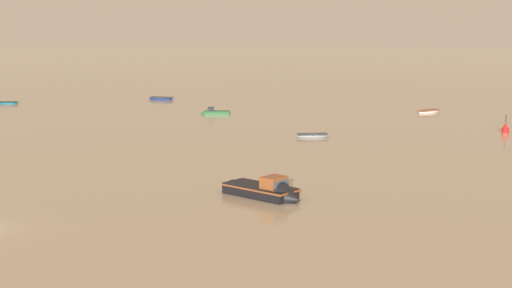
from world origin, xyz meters
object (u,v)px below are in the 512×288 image
at_px(rowboat_moored_4, 8,103).
at_px(rowboat_moored_5, 312,136).
at_px(rowboat_moored_2, 161,99).
at_px(channel_buoy, 505,129).
at_px(rowboat_moored_3, 429,112).
at_px(motorboat_moored_1, 212,113).
at_px(motorboat_moored_0, 271,193).

relative_size(rowboat_moored_4, rowboat_moored_5, 0.84).
distance_m(rowboat_moored_2, channel_buoy, 61.39).
bearing_deg(rowboat_moored_3, channel_buoy, 64.37).
bearing_deg(rowboat_moored_2, channel_buoy, -21.26).
relative_size(rowboat_moored_3, rowboat_moored_5, 1.02).
bearing_deg(motorboat_moored_1, rowboat_moored_3, -179.34).
distance_m(rowboat_moored_3, rowboat_moored_4, 68.36).
bearing_deg(rowboat_moored_3, rowboat_moored_2, -62.92).
bearing_deg(rowboat_moored_4, rowboat_moored_2, -163.29).
xyz_separation_m(motorboat_moored_1, channel_buoy, (38.78, -13.23, 0.22)).
distance_m(motorboat_moored_1, rowboat_moored_4, 37.90).
bearing_deg(motorboat_moored_1, rowboat_moored_2, -66.75).
bearing_deg(motorboat_moored_1, channel_buoy, 151.00).
height_order(motorboat_moored_0, rowboat_moored_5, motorboat_moored_0).
height_order(rowboat_moored_4, channel_buoy, channel_buoy).
relative_size(motorboat_moored_1, rowboat_moored_5, 1.11).
bearing_deg(channel_buoy, rowboat_moored_2, 147.53).
height_order(rowboat_moored_5, channel_buoy, channel_buoy).
relative_size(rowboat_moored_2, channel_buoy, 2.08).
relative_size(motorboat_moored_0, channel_buoy, 3.00).
relative_size(rowboat_moored_4, channel_buoy, 1.46).
bearing_deg(rowboat_moored_3, motorboat_moored_1, -35.08).
relative_size(motorboat_moored_1, channel_buoy, 1.92).
height_order(motorboat_moored_1, rowboat_moored_3, motorboat_moored_1).
distance_m(rowboat_moored_3, channel_buoy, 20.55).
bearing_deg(rowboat_moored_2, motorboat_moored_0, -57.57).
bearing_deg(rowboat_moored_4, rowboat_moored_3, 170.85).
bearing_deg(motorboat_moored_1, motorboat_moored_0, 95.58).
relative_size(rowboat_moored_2, rowboat_moored_5, 1.19).
relative_size(rowboat_moored_3, rowboat_moored_4, 1.22).
bearing_deg(motorboat_moored_0, rowboat_moored_4, 163.42).
distance_m(rowboat_moored_5, channel_buoy, 24.04).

